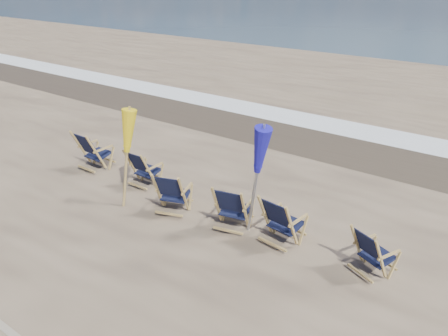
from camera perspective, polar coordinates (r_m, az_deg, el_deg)
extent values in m
cube|color=silver|center=(13.94, 14.75, 5.25)|extent=(200.00, 1.40, 0.01)
cube|color=#42362A|center=(12.63, 12.21, 3.46)|extent=(200.00, 2.60, 0.00)
cylinder|color=#A6874A|center=(8.83, -12.71, 1.03)|extent=(0.06, 0.06, 2.03)
cone|color=yellow|center=(8.63, -13.04, 4.30)|extent=(0.30, 0.30, 0.85)
cylinder|color=#A5A5AD|center=(7.58, 4.05, -1.88)|extent=(0.06, 0.06, 2.17)
cone|color=#1A1699|center=(7.33, 4.20, 2.40)|extent=(0.30, 0.30, 0.85)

